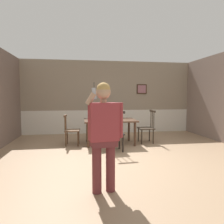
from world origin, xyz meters
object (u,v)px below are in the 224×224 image
Objects in this scene: dining_table at (110,123)px; chair_near_window at (107,124)px; chair_by_doorway at (115,133)px; chair_at_table_head at (71,130)px; chair_opposite_corner at (147,127)px; person_figure at (104,130)px.

dining_table is 1.65× the size of chair_near_window.
chair_near_window is 0.88× the size of chair_by_doorway.
chair_at_table_head is (-1.16, -0.00, -0.19)m from dining_table.
chair_near_window is at bearing 89.97° from dining_table.
chair_near_window is at bearing 53.87° from chair_opposite_corner.
person_figure reaches higher than chair_near_window.
chair_opposite_corner is at bearing 0.13° from dining_table.
chair_at_table_head is (-1.17, 0.87, -0.05)m from chair_by_doorway.
chair_near_window reaches higher than chair_at_table_head.
chair_by_doorway is at bearing 127.29° from chair_opposite_corner.
person_figure is (0.64, -3.10, 0.50)m from chair_at_table_head.
chair_by_doorway is at bearing 94.13° from chair_near_window.
person_figure is (-0.53, -2.23, 0.45)m from chair_by_doorway.
chair_opposite_corner reaches higher than chair_near_window.
person_figure reaches higher than chair_opposite_corner.
chair_by_doorway is 1.45m from chair_opposite_corner.
chair_opposite_corner is at bearing 93.51° from chair_at_table_head.
dining_table is 0.88m from chair_by_doorway.
chair_by_doorway reaches higher than chair_near_window.
chair_by_doorway is at bearing -112.36° from person_figure.
chair_near_window is (0.00, 0.86, -0.17)m from dining_table.
chair_opposite_corner is at bearing 32.63° from chair_by_doorway.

